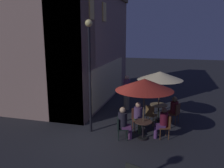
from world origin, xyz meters
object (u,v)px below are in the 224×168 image
at_px(cafe_table_1, 143,127).
at_px(patio_umbrella_0, 160,76).
at_px(patron_seated_0, 173,108).
at_px(patron_standing_4, 127,92).
at_px(patron_seated_1, 138,115).
at_px(patio_umbrella_1, 144,85).
at_px(cafe_chair_3, 120,126).
at_px(cafe_chair_4, 166,124).
at_px(patron_seated_3, 162,121).
at_px(cafe_chair_0, 151,114).
at_px(patron_seated_2, 124,121).
at_px(cafe_chair_1, 176,112).
at_px(cafe_table_0, 159,108).
at_px(street_lamp_near_corner, 90,62).
at_px(cafe_chair_2, 137,117).

xyz_separation_m(cafe_table_1, patio_umbrella_0, (2.18, -0.42, 1.60)).
relative_size(patron_seated_0, patron_standing_4, 0.68).
relative_size(cafe_table_1, patron_seated_1, 0.58).
relative_size(patio_umbrella_1, cafe_chair_3, 2.70).
bearing_deg(cafe_chair_4, cafe_chair_3, -1.02).
xyz_separation_m(cafe_chair_4, patron_seated_3, (-0.05, 0.15, 0.14)).
bearing_deg(cafe_chair_3, patio_umbrella_1, 0.00).
distance_m(cafe_chair_0, cafe_chair_3, 1.94).
height_order(patron_seated_0, patron_standing_4, patron_standing_4).
bearing_deg(cafe_chair_4, patron_seated_2, -0.94).
bearing_deg(patron_seated_0, patron_seated_2, 74.60).
height_order(cafe_chair_1, patron_standing_4, patron_standing_4).
xyz_separation_m(cafe_chair_4, patron_seated_2, (-0.53, 1.55, 0.17)).
bearing_deg(patron_standing_4, patron_seated_3, 78.92).
xyz_separation_m(cafe_table_0, patio_umbrella_0, (0.00, -0.00, 1.53)).
height_order(cafe_table_1, patio_umbrella_1, patio_umbrella_1).
height_order(cafe_table_1, cafe_chair_3, cafe_chair_3).
distance_m(street_lamp_near_corner, patron_seated_0, 4.29).
height_order(cafe_chair_2, patron_seated_0, patron_seated_0).
xyz_separation_m(patio_umbrella_1, patron_seated_0, (1.87, -1.08, -1.42)).
xyz_separation_m(patio_umbrella_1, patron_seated_2, (-0.22, 0.71, -1.41)).
height_order(patio_umbrella_0, patron_seated_0, patio_umbrella_0).
xyz_separation_m(cafe_table_0, patron_standing_4, (1.14, 1.75, 0.37)).
bearing_deg(cafe_table_1, cafe_chair_3, 107.62).
bearing_deg(cafe_chair_3, patio_umbrella_0, 45.10).
distance_m(cafe_chair_1, cafe_chair_4, 1.55).
bearing_deg(patron_seated_1, cafe_table_1, -0.00).
distance_m(street_lamp_near_corner, patron_seated_2, 2.64).
height_order(cafe_chair_3, patron_seated_3, patron_seated_3).
distance_m(patio_umbrella_0, cafe_chair_2, 2.22).
xyz_separation_m(cafe_chair_0, cafe_chair_4, (-1.11, -0.70, 0.01)).
relative_size(cafe_chair_3, patron_standing_4, 0.48).
bearing_deg(cafe_chair_3, street_lamp_near_corner, 146.10).
distance_m(cafe_table_0, cafe_chair_3, 2.75).
distance_m(cafe_table_1, patron_seated_1, 0.75).
distance_m(cafe_chair_0, cafe_chair_2, 0.79).
bearing_deg(patron_seated_3, cafe_chair_1, -127.69).
bearing_deg(cafe_chair_4, patron_standing_4, -74.03).
distance_m(street_lamp_near_corner, cafe_table_1, 3.24).
height_order(cafe_table_0, patron_seated_3, patron_seated_3).
bearing_deg(patio_umbrella_0, cafe_chair_4, -167.45).
height_order(patio_umbrella_0, patron_seated_1, patio_umbrella_0).
relative_size(street_lamp_near_corner, patron_seated_1, 3.65).
bearing_deg(patron_seated_0, patio_umbrella_1, 85.10).
relative_size(patio_umbrella_0, cafe_chair_1, 2.41).
xyz_separation_m(cafe_table_0, patron_seated_3, (-1.93, -0.27, 0.13)).
height_order(cafe_chair_0, patron_seated_1, patron_seated_1).
height_order(cafe_chair_1, cafe_chair_2, cafe_chair_1).
bearing_deg(cafe_chair_3, patron_standing_4, 80.16).
bearing_deg(patio_umbrella_0, cafe_chair_1, -115.02).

